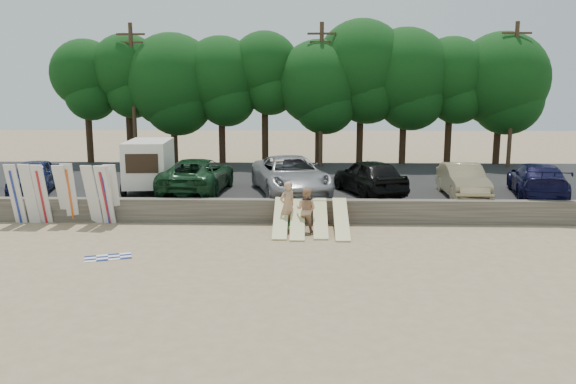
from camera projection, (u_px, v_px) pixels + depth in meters
name	position (u px, v px, depth m)	size (l,w,h in m)	color
ground	(278.00, 241.00, 20.72)	(120.00, 120.00, 0.00)	tan
seawall	(281.00, 211.00, 23.59)	(44.00, 0.50, 1.00)	#6B6356
parking_lot	(287.00, 185.00, 30.99)	(44.00, 14.50, 0.70)	#282828
treeline	(311.00, 76.00, 36.81)	(32.73, 6.36, 9.42)	#382616
utility_poles	(321.00, 92.00, 35.45)	(25.80, 0.26, 9.00)	#473321
box_trailer	(149.00, 163.00, 26.94)	(2.52, 4.03, 2.45)	silver
car_0	(34.00, 176.00, 26.78)	(1.81, 4.50, 1.53)	#151E4A
car_1	(197.00, 175.00, 26.73)	(2.70, 5.86, 1.63)	#13351C
car_2	(291.00, 175.00, 26.35)	(2.91, 6.31, 1.75)	#96959A
car_3	(369.00, 176.00, 26.20)	(1.99, 4.94, 1.68)	black
car_4	(463.00, 180.00, 25.62)	(1.59, 4.55, 1.50)	#978860
car_5	(537.00, 179.00, 25.81)	(2.14, 5.28, 1.53)	black
surfboard_upright_0	(15.00, 194.00, 23.19)	(0.50, 0.06, 2.60)	silver
surfboard_upright_1	(29.00, 194.00, 23.16)	(0.50, 0.06, 2.60)	silver
surfboard_upright_2	(42.00, 194.00, 23.17)	(0.50, 0.06, 2.60)	silver
surfboard_upright_3	(63.00, 194.00, 23.30)	(0.50, 0.06, 2.60)	silver
surfboard_upright_4	(70.00, 193.00, 23.30)	(0.50, 0.06, 2.60)	silver
surfboard_upright_5	(92.00, 195.00, 23.12)	(0.50, 0.06, 2.60)	silver
surfboard_upright_6	(106.00, 195.00, 23.05)	(0.50, 0.06, 2.60)	silver
surfboard_upright_7	(105.00, 195.00, 23.04)	(0.50, 0.06, 2.60)	silver
surfboard_upright_8	(113.00, 194.00, 23.30)	(0.50, 0.06, 2.60)	silver
surfboard_low_0	(281.00, 217.00, 22.08)	(0.56, 3.00, 0.07)	#D3CF85
surfboard_low_1	(298.00, 219.00, 21.93)	(0.56, 3.00, 0.07)	#D3CF85
surfboard_low_2	(320.00, 218.00, 22.14)	(0.56, 3.00, 0.07)	#D3CF85
surfboard_low_3	(341.00, 219.00, 21.86)	(0.56, 3.00, 0.07)	#D3CF85
beachgoer_a	(287.00, 206.00, 22.32)	(0.71, 0.47, 1.95)	tan
beachgoer_b	(306.00, 210.00, 22.07)	(0.85, 0.66, 1.74)	tan
cooler	(284.00, 225.00, 22.48)	(0.38, 0.30, 0.32)	green
gear_bag	(338.00, 224.00, 22.95)	(0.30, 0.25, 0.22)	orange
beach_towel	(108.00, 257.00, 18.68)	(1.50, 1.50, 0.00)	white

